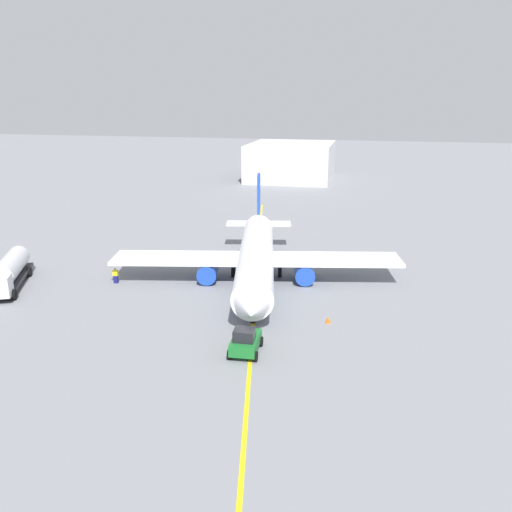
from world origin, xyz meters
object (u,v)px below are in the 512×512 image
at_px(fuel_tanker, 9,271).
at_px(pushback_tug, 245,341).
at_px(airplane, 256,258).
at_px(safety_cone_nose, 328,320).
at_px(refueling_worker, 116,276).

relative_size(fuel_tanker, pushback_tug, 3.00).
xyz_separation_m(airplane, safety_cone_nose, (9.29, 8.79, -2.38)).
height_order(pushback_tug, safety_cone_nose, pushback_tug).
height_order(airplane, safety_cone_nose, airplane).
bearing_deg(safety_cone_nose, fuel_tanker, -92.54).
bearing_deg(airplane, refueling_worker, -74.19).
distance_m(fuel_tanker, safety_cone_nose, 33.63).
distance_m(airplane, safety_cone_nose, 13.01).
bearing_deg(airplane, fuel_tanker, -72.52).
bearing_deg(refueling_worker, airplane, 105.81).
distance_m(pushback_tug, safety_cone_nose, 9.30).
bearing_deg(safety_cone_nose, airplane, -136.60).
xyz_separation_m(pushback_tug, refueling_worker, (-12.51, -17.67, -0.19)).
distance_m(airplane, pushback_tug, 17.00).
bearing_deg(pushback_tug, fuel_tanker, -107.56).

